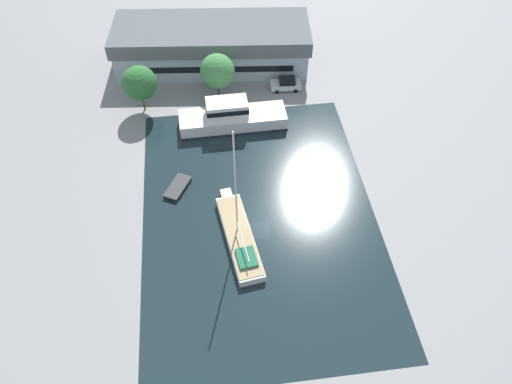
# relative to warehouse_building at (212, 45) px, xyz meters

# --- Properties ---
(ground_plane) EXTENTS (440.00, 440.00, 0.00)m
(ground_plane) POSITION_rel_warehouse_building_xyz_m (3.01, -30.10, -3.04)
(ground_plane) COLOR gray
(water_canal) EXTENTS (25.58, 37.08, 0.01)m
(water_canal) POSITION_rel_warehouse_building_xyz_m (3.01, -30.10, -3.03)
(water_canal) COLOR #19282D
(water_canal) RESTS_ON ground
(warehouse_building) EXTENTS (28.89, 12.76, 5.99)m
(warehouse_building) POSITION_rel_warehouse_building_xyz_m (0.00, 0.00, 0.00)
(warehouse_building) COLOR #99A8B2
(warehouse_building) RESTS_ON ground
(quay_tree_near_building) EXTENTS (4.61, 4.61, 6.65)m
(quay_tree_near_building) POSITION_rel_warehouse_building_xyz_m (0.24, -8.48, 1.30)
(quay_tree_near_building) COLOR brown
(quay_tree_near_building) RESTS_ON ground
(quay_tree_by_water) EXTENTS (4.49, 4.49, 6.56)m
(quay_tree_by_water) POSITION_rel_warehouse_building_xyz_m (-9.91, -9.74, 1.28)
(quay_tree_by_water) COLOR brown
(quay_tree_by_water) RESTS_ON ground
(parked_car) EXTENTS (4.31, 2.09, 1.74)m
(parked_car) POSITION_rel_warehouse_building_xyz_m (9.74, -7.73, -2.17)
(parked_car) COLOR silver
(parked_car) RESTS_ON ground
(sailboat_moored) EXTENTS (4.23, 12.57, 14.74)m
(sailboat_moored) POSITION_rel_warehouse_building_xyz_m (0.51, -32.92, -2.42)
(sailboat_moored) COLOR silver
(sailboat_moored) RESTS_ON water_canal
(motor_cruiser) EXTENTS (13.94, 4.31, 3.96)m
(motor_cruiser) POSITION_rel_warehouse_building_xyz_m (1.42, -14.48, -1.60)
(motor_cruiser) COLOR silver
(motor_cruiser) RESTS_ON water_canal
(small_dinghy) EXTENTS (3.46, 4.28, 0.49)m
(small_dinghy) POSITION_rel_warehouse_building_xyz_m (-5.84, -24.81, -2.78)
(small_dinghy) COLOR #23282D
(small_dinghy) RESTS_ON water_canal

